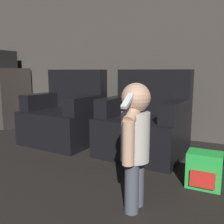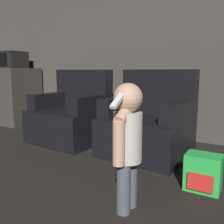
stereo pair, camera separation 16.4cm
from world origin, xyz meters
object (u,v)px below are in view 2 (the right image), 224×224
at_px(armchair_left, 72,116).
at_px(person_toddler, 127,137).
at_px(microwave, 11,60).
at_px(toy_backpack, 203,173).
at_px(armchair_right, 148,125).

relative_size(armchair_left, person_toddler, 1.10).
height_order(armchair_left, microwave, microwave).
height_order(armchair_left, person_toddler, armchair_left).
distance_m(armchair_left, microwave, 1.84).
relative_size(person_toddler, toy_backpack, 2.96).
bearing_deg(armchair_left, armchair_right, 3.90).
bearing_deg(armchair_right, toy_backpack, -35.94).
bearing_deg(toy_backpack, armchair_right, 140.01).
height_order(toy_backpack, microwave, microwave).
height_order(armchair_right, person_toddler, armchair_right).
bearing_deg(armchair_right, armchair_left, -175.94).
bearing_deg(microwave, toy_backpack, -16.03).
distance_m(armchair_left, person_toddler, 1.79).
height_order(armchair_right, toy_backpack, armchair_right).
xyz_separation_m(armchair_right, person_toddler, (0.31, -1.13, 0.17)).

